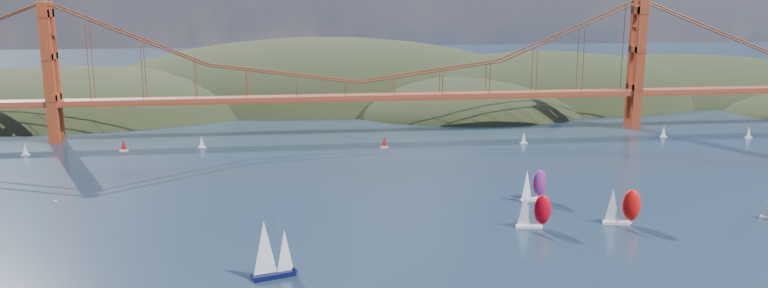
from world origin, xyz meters
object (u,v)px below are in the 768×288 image
at_px(sloop_navy, 271,250).
at_px(racer_1, 621,205).
at_px(racer_rwb, 533,184).
at_px(racer_0, 533,210).

height_order(sloop_navy, racer_1, sloop_navy).
bearing_deg(racer_1, racer_rwb, 136.43).
bearing_deg(racer_rwb, sloop_navy, -165.48).
relative_size(sloop_navy, racer_1, 1.34).
bearing_deg(racer_rwb, racer_1, -74.62).
distance_m(sloop_navy, racer_rwb, 89.39).
xyz_separation_m(racer_0, racer_1, (24.06, 0.07, 0.29)).
bearing_deg(racer_rwb, racer_0, -126.97).
bearing_deg(sloop_navy, racer_0, 2.32).
bearing_deg(racer_1, racer_0, -167.72).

